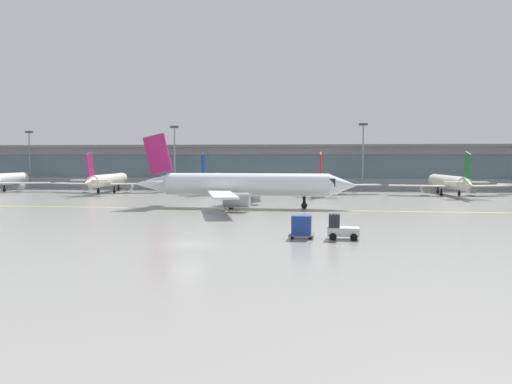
{
  "coord_description": "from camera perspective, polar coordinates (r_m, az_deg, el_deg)",
  "views": [
    {
      "loc": [
        9.92,
        -40.65,
        6.77
      ],
      "look_at": [
        3.5,
        17.76,
        3.0
      ],
      "focal_mm": 37.61,
      "sensor_mm": 36.0,
      "label": 1
    }
  ],
  "objects": [
    {
      "name": "gate_airplane_2",
      "position": [
        106.15,
        -4.76,
        1.26
      ],
      "size": [
        21.85,
        23.48,
        7.78
      ],
      "rotation": [
        0.0,
        0.0,
        1.61
      ],
      "color": "white",
      "rests_on": "ground_plane"
    },
    {
      "name": "gate_airplane_0",
      "position": [
        119.94,
        -25.58,
        1.19
      ],
      "size": [
        21.86,
        23.47,
        7.78
      ],
      "rotation": [
        0.0,
        0.0,
        1.55
      ],
      "color": "white",
      "rests_on": "ground_plane"
    },
    {
      "name": "terminal_concourse",
      "position": [
        121.62,
        1.6,
        2.8
      ],
      "size": [
        167.16,
        11.0,
        9.6
      ],
      "color": "#9EA3A8",
      "rests_on": "ground_plane"
    },
    {
      "name": "gate_airplane_1",
      "position": [
        108.21,
        -15.46,
        1.19
      ],
      "size": [
        21.84,
        23.49,
        7.78
      ],
      "rotation": [
        0.0,
        0.0,
        1.61
      ],
      "color": "silver",
      "rests_on": "ground_plane"
    },
    {
      "name": "apron_light_mast_0",
      "position": [
        132.08,
        -22.93,
        3.52
      ],
      "size": [
        1.8,
        0.36,
        12.83
      ],
      "color": "gray",
      "rests_on": "ground_plane"
    },
    {
      "name": "gate_airplane_4",
      "position": [
        102.57,
        19.79,
        0.98
      ],
      "size": [
        21.8,
        23.51,
        7.78
      ],
      "rotation": [
        0.0,
        0.0,
        1.64
      ],
      "color": "silver",
      "rests_on": "ground_plane"
    },
    {
      "name": "gate_airplane_3",
      "position": [
        101.38,
        7.0,
        1.14
      ],
      "size": [
        21.85,
        23.48,
        7.78
      ],
      "rotation": [
        0.0,
        0.0,
        1.54
      ],
      "color": "silver",
      "rests_on": "ground_plane"
    },
    {
      "name": "apron_light_mast_2",
      "position": [
        113.73,
        11.31,
        4.04
      ],
      "size": [
        1.8,
        0.36,
        13.92
      ],
      "color": "gray",
      "rests_on": "ground_plane"
    },
    {
      "name": "cargo_dolly_lead",
      "position": [
        45.21,
        4.86,
        -3.61
      ],
      "size": [
        2.17,
        1.7,
        1.94
      ],
      "rotation": [
        0.0,
        0.0,
        -0.05
      ],
      "color": "#595B60",
      "rests_on": "ground_plane"
    },
    {
      "name": "ground_plane",
      "position": [
        42.38,
        -7.38,
        -5.55
      ],
      "size": [
        400.0,
        400.0,
        0.0
      ],
      "primitive_type": "plane",
      "color": "gray"
    },
    {
      "name": "taxiway_centreline_stripe",
      "position": [
        70.4,
        -1.16,
        -1.84
      ],
      "size": [
        109.96,
        3.85,
        0.01
      ],
      "primitive_type": "cube",
      "rotation": [
        0.0,
        0.0,
        -0.03
      ],
      "color": "yellow",
      "rests_on": "ground_plane"
    },
    {
      "name": "apron_light_mast_1",
      "position": [
        117.31,
        -8.65,
        3.99
      ],
      "size": [
        1.8,
        0.36,
        13.63
      ],
      "color": "gray",
      "rests_on": "ground_plane"
    },
    {
      "name": "baggage_tug",
      "position": [
        45.12,
        8.99,
        -3.86
      ],
      "size": [
        2.66,
        1.72,
        2.1
      ],
      "rotation": [
        0.0,
        0.0,
        -0.05
      ],
      "color": "silver",
      "rests_on": "ground_plane"
    },
    {
      "name": "taxiing_regional_jet",
      "position": [
        72.21,
        -1.27,
        0.71
      ],
      "size": [
        30.64,
        28.52,
        10.16
      ],
      "rotation": [
        0.0,
        0.0,
        -0.03
      ],
      "color": "white",
      "rests_on": "ground_plane"
    }
  ]
}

